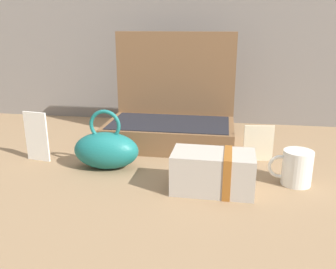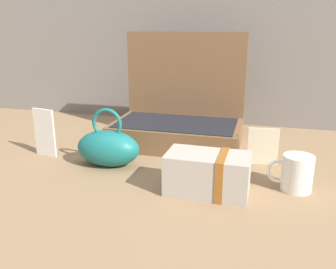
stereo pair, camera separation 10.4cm
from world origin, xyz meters
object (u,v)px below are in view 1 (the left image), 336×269
at_px(open_suitcase, 171,118).
at_px(cream_toiletry_bag, 214,172).
at_px(teal_pouch_handbag, 106,150).
at_px(coffee_mug, 296,168).
at_px(poster_card_right, 258,143).
at_px(info_card_left, 37,137).

relative_size(open_suitcase, cream_toiletry_bag, 2.11).
relative_size(open_suitcase, teal_pouch_handbag, 2.26).
xyz_separation_m(coffee_mug, poster_card_right, (-0.09, 0.16, 0.01)).
relative_size(open_suitcase, info_card_left, 2.84).
relative_size(teal_pouch_handbag, info_card_left, 1.26).
distance_m(open_suitcase, cream_toiletry_bag, 0.42).
relative_size(info_card_left, poster_card_right, 1.36).
bearing_deg(poster_card_right, coffee_mug, -68.41).
relative_size(coffee_mug, poster_card_right, 1.01).
xyz_separation_m(teal_pouch_handbag, coffee_mug, (0.55, -0.03, -0.01)).
relative_size(teal_pouch_handbag, poster_card_right, 1.71).
xyz_separation_m(info_card_left, poster_card_right, (0.70, 0.11, -0.02)).
xyz_separation_m(teal_pouch_handbag, cream_toiletry_bag, (0.33, -0.10, -0.01)).
bearing_deg(poster_card_right, teal_pouch_handbag, -170.25).
relative_size(open_suitcase, poster_card_right, 3.87).
height_order(open_suitcase, poster_card_right, open_suitcase).
xyz_separation_m(teal_pouch_handbag, poster_card_right, (0.46, 0.13, -0.00)).
bearing_deg(teal_pouch_handbag, info_card_left, 173.44).
bearing_deg(poster_card_right, open_suitcase, 147.46).
bearing_deg(teal_pouch_handbag, poster_card_right, 16.21).
bearing_deg(cream_toiletry_bag, open_suitcase, 113.82).
relative_size(teal_pouch_handbag, coffee_mug, 1.70).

